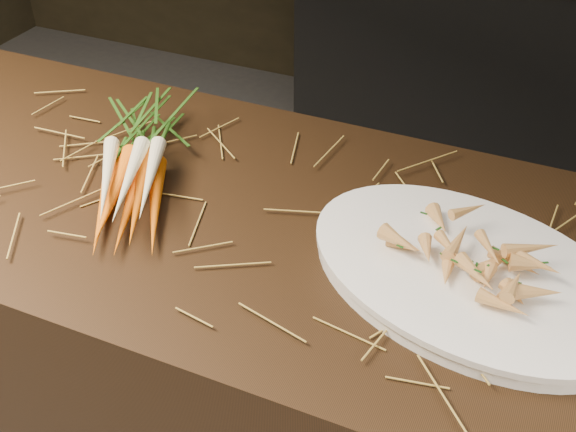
# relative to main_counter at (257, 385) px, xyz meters

# --- Properties ---
(main_counter) EXTENTS (2.40, 0.70, 0.90)m
(main_counter) POSITION_rel_main_counter_xyz_m (0.00, 0.00, 0.00)
(main_counter) COLOR black
(main_counter) RESTS_ON ground
(back_counter) EXTENTS (1.82, 0.62, 0.84)m
(back_counter) POSITION_rel_main_counter_xyz_m (0.30, 1.88, -0.03)
(back_counter) COLOR black
(back_counter) RESTS_ON ground
(straw_bedding) EXTENTS (1.40, 0.60, 0.02)m
(straw_bedding) POSITION_rel_main_counter_xyz_m (0.00, 0.00, 0.46)
(straw_bedding) COLOR olive
(straw_bedding) RESTS_ON main_counter
(root_veg_bunch) EXTENTS (0.34, 0.49, 0.09)m
(root_veg_bunch) POSITION_rel_main_counter_xyz_m (-0.24, 0.04, 0.49)
(root_veg_bunch) COLOR #D24004
(root_veg_bunch) RESTS_ON main_counter
(serving_platter) EXTENTS (0.59, 0.48, 0.03)m
(serving_platter) POSITION_rel_main_counter_xyz_m (0.38, -0.03, 0.46)
(serving_platter) COLOR white
(serving_platter) RESTS_ON main_counter
(roasted_veg_heap) EXTENTS (0.29, 0.25, 0.06)m
(roasted_veg_heap) POSITION_rel_main_counter_xyz_m (0.38, -0.03, 0.51)
(roasted_veg_heap) COLOR #C78843
(roasted_veg_heap) RESTS_ON serving_platter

